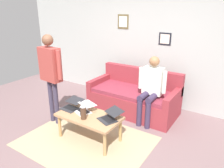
# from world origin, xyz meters

# --- Properties ---
(ground_plane) EXTENTS (7.68, 7.68, 0.00)m
(ground_plane) POSITION_xyz_m (0.00, 0.00, 0.00)
(ground_plane) COLOR #795E60
(area_rug) EXTENTS (2.06, 1.59, 0.01)m
(area_rug) POSITION_xyz_m (0.04, -0.06, 0.00)
(area_rug) COLOR tan
(area_rug) RESTS_ON ground_plane
(back_wall) EXTENTS (7.04, 0.11, 2.70)m
(back_wall) POSITION_xyz_m (0.00, -2.20, 1.35)
(back_wall) COLOR #B0B4B0
(back_wall) RESTS_ON ground_plane
(couch) EXTENTS (1.83, 0.88, 0.88)m
(couch) POSITION_xyz_m (-0.09, -1.51, 0.31)
(couch) COLOR maroon
(couch) RESTS_ON ground_plane
(coffee_table) EXTENTS (1.06, 0.57, 0.44)m
(coffee_table) POSITION_xyz_m (0.04, -0.16, 0.39)
(coffee_table) COLOR #AB7F57
(coffee_table) RESTS_ON ground_plane
(laptop_left) EXTENTS (0.40, 0.44, 0.15)m
(laptop_left) POSITION_xyz_m (-0.32, -0.24, 0.49)
(laptop_left) COLOR #28282D
(laptop_left) RESTS_ON coffee_table
(laptop_center) EXTENTS (0.40, 0.41, 0.12)m
(laptop_center) POSITION_xyz_m (0.21, -0.23, 0.49)
(laptop_center) COLOR silver
(laptop_center) RESTS_ON coffee_table
(laptop_right) EXTENTS (0.31, 0.37, 0.14)m
(laptop_right) POSITION_xyz_m (0.47, -0.21, 0.49)
(laptop_right) COLOR #28282D
(laptop_right) RESTS_ON coffee_table
(french_press) EXTENTS (0.11, 0.09, 0.25)m
(french_press) POSITION_xyz_m (0.04, -0.02, 0.56)
(french_press) COLOR #4C3323
(french_press) RESTS_ON coffee_table
(person_standing) EXTENTS (0.59, 0.23, 1.69)m
(person_standing) POSITION_xyz_m (0.96, -0.24, 1.08)
(person_standing) COLOR #3A3348
(person_standing) RESTS_ON ground_plane
(person_seated) EXTENTS (0.55, 0.51, 1.28)m
(person_seated) POSITION_xyz_m (-0.55, -1.29, 0.73)
(person_seated) COLOR #382C48
(person_seated) RESTS_ON ground_plane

